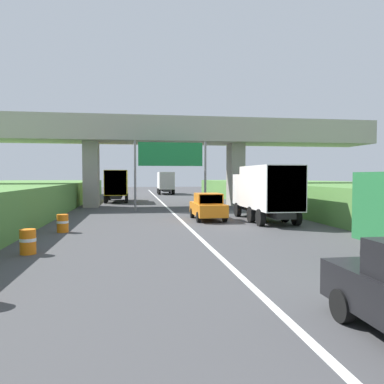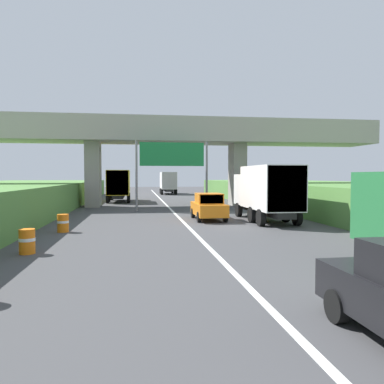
{
  "view_description": "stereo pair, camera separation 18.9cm",
  "coord_description": "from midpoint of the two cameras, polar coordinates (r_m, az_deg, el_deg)",
  "views": [
    {
      "loc": [
        -2.95,
        0.85,
        2.81
      ],
      "look_at": [
        0.0,
        19.91,
        2.0
      ],
      "focal_mm": 35.23,
      "sensor_mm": 36.0,
      "label": 1
    },
    {
      "loc": [
        -2.76,
        0.82,
        2.81
      ],
      "look_at": [
        0.0,
        19.91,
        2.0
      ],
      "focal_mm": 35.23,
      "sensor_mm": 36.0,
      "label": 2
    }
  ],
  "objects": [
    {
      "name": "lane_centre_stripe",
      "position": [
        28.42,
        -2.42,
        -3.26
      ],
      "size": [
        0.2,
        97.93,
        0.01
      ],
      "primitive_type": "cube",
      "color": "white",
      "rests_on": "ground"
    },
    {
      "name": "construction_barrel_3",
      "position": [
        20.02,
        -18.69,
        -4.47
      ],
      "size": [
        0.57,
        0.57,
        0.9
      ],
      "color": "orange",
      "rests_on": "ground"
    },
    {
      "name": "truck_silver",
      "position": [
        59.26,
        -3.59,
        1.56
      ],
      "size": [
        2.44,
        7.3,
        3.44
      ],
      "color": "black",
      "rests_on": "ground"
    },
    {
      "name": "truck_yellow",
      "position": [
        42.18,
        -10.87,
        1.18
      ],
      "size": [
        2.44,
        7.3,
        3.44
      ],
      "color": "black",
      "rests_on": "ground"
    },
    {
      "name": "overhead_highway_sign",
      "position": [
        30.55,
        -2.86,
        5.0
      ],
      "size": [
        5.88,
        0.18,
        5.64
      ],
      "color": "slate",
      "rests_on": "ground"
    },
    {
      "name": "overpass_bridge",
      "position": [
        35.65,
        -3.63,
        7.83
      ],
      "size": [
        40.0,
        4.8,
        8.14
      ],
      "color": "#9E998E",
      "rests_on": "ground"
    },
    {
      "name": "construction_barrel_2",
      "position": [
        14.94,
        -23.37,
        -6.85
      ],
      "size": [
        0.57,
        0.57,
        0.9
      ],
      "color": "orange",
      "rests_on": "ground"
    },
    {
      "name": "truck_white",
      "position": [
        23.94,
        11.33,
        0.26
      ],
      "size": [
        2.44,
        7.3,
        3.44
      ],
      "color": "black",
      "rests_on": "ground"
    },
    {
      "name": "car_orange",
      "position": [
        24.22,
        2.75,
        -2.22
      ],
      "size": [
        1.86,
        4.1,
        1.72
      ],
      "color": "orange",
      "rests_on": "ground"
    }
  ]
}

